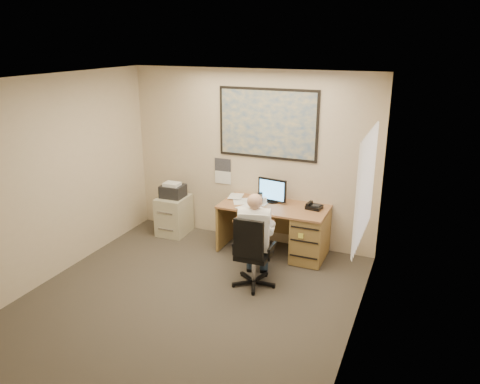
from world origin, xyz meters
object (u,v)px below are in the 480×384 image
at_px(office_chair, 252,266).
at_px(person, 255,240).
at_px(desk, 295,228).
at_px(filing_cabinet, 174,212).

xyz_separation_m(office_chair, person, (0.00, 0.08, 0.34)).
bearing_deg(desk, filing_cabinet, 179.13).
bearing_deg(office_chair, desk, 75.65).
relative_size(filing_cabinet, office_chair, 0.89).
relative_size(desk, person, 1.27).
bearing_deg(person, filing_cabinet, 136.39).
xyz_separation_m(desk, person, (-0.25, -1.03, 0.19)).
bearing_deg(filing_cabinet, person, -31.56).
relative_size(filing_cabinet, person, 0.70).
height_order(filing_cabinet, office_chair, office_chair).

